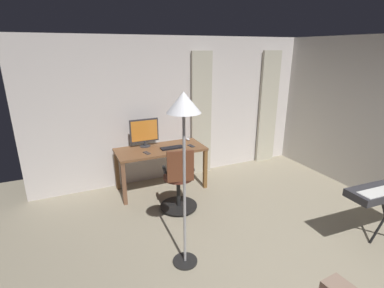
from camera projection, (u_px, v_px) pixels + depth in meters
name	position (u px, v px, depth m)	size (l,w,h in m)	color
ground_plane	(286.00, 283.00, 3.00)	(7.93, 7.93, 0.00)	gray
back_room_partition	(177.00, 109.00, 5.24)	(5.17, 0.10, 2.52)	silver
curtain_left_panel	(268.00, 108.00, 5.95)	(0.42, 0.06, 2.28)	#BBB5A0
curtain_right_panel	(201.00, 115.00, 5.36)	(0.39, 0.06, 2.28)	#BBB5A0
desk	(161.00, 154.00, 4.83)	(1.47, 0.65, 0.73)	brown
office_chair	(179.00, 182.00, 4.21)	(0.56, 0.56, 1.00)	black
computer_monitor	(144.00, 132.00, 4.82)	(0.48, 0.18, 0.47)	#333338
computer_keyboard	(172.00, 148.00, 4.80)	(0.38, 0.13, 0.02)	black
computer_mouse	(188.00, 139.00, 5.22)	(0.06, 0.10, 0.04)	silver
cell_phone_face_up	(191.00, 146.00, 4.91)	(0.07, 0.14, 0.01)	#232328
cell_phone_by_monitor	(147.00, 153.00, 4.58)	(0.07, 0.14, 0.01)	#333338
floor_lamp	(184.00, 122.00, 2.78)	(0.34, 0.34, 1.94)	black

